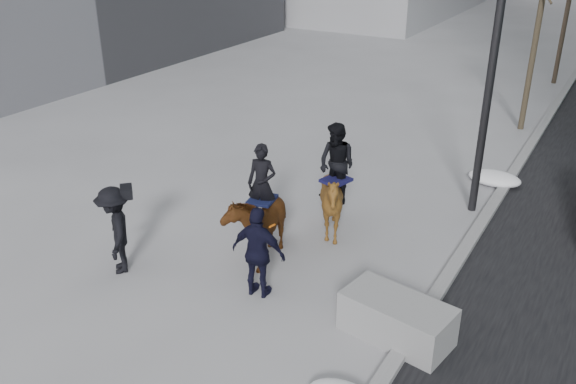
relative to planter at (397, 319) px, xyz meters
The scene contains 10 objects.
ground 2.79m from the planter, behind, with size 120.00×120.00×0.00m, color gray.
curb 10.02m from the planter, 88.65° to the left, with size 0.25×90.00×0.12m, color gray.
planter is the anchor object (origin of this frame).
tree_near 12.18m from the planter, 91.75° to the left, with size 1.20×1.20×5.47m, color #33291E, non-canonical shape.
tree_far 18.60m from the planter, 91.13° to the left, with size 1.20×1.20×4.72m, color #33251E, non-canonical shape.
mounted_left 3.54m from the planter, 162.35° to the left, with size 1.15×1.94×2.36m.
mounted_right 3.53m from the planter, 134.15° to the left, with size 1.66×1.78×2.52m.
feeder 2.66m from the planter, behind, with size 1.07×0.91×1.75m.
camera_crew 5.48m from the planter, behind, with size 1.26×1.27×1.75m.
snow_piles 3.75m from the planter, 90.98° to the left, with size 1.31×9.69×0.33m.
Camera 1 is at (5.33, -7.91, 6.42)m, focal length 38.00 mm.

